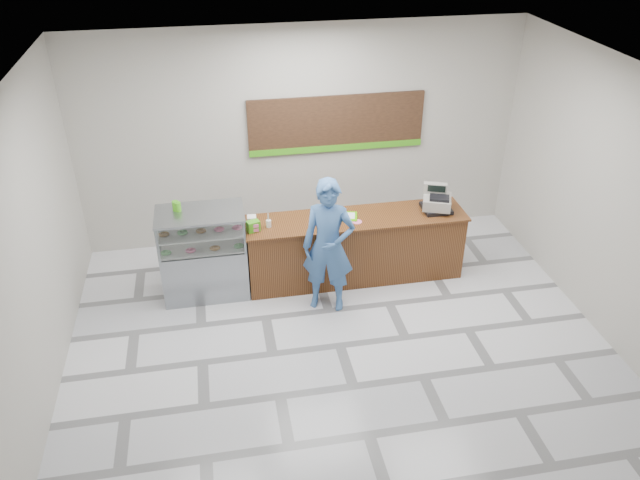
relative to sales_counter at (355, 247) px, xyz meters
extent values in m
plane|color=silver|center=(-0.55, -1.55, -0.52)|extent=(7.00, 7.00, 0.00)
plane|color=#B4B0A6|center=(-0.55, 1.45, 1.23)|extent=(7.00, 0.00, 7.00)
plane|color=silver|center=(-0.55, -1.55, 2.98)|extent=(7.00, 7.00, 0.00)
cube|color=brown|center=(0.00, 0.00, -0.02)|extent=(3.20, 0.70, 1.00)
cube|color=brown|center=(0.00, 0.00, 0.50)|extent=(3.26, 0.76, 0.03)
cube|color=gray|center=(-2.22, 0.00, -0.12)|extent=(1.20, 0.70, 0.80)
cube|color=white|center=(-2.22, 0.00, 0.53)|extent=(1.20, 0.70, 0.50)
cube|color=gray|center=(-2.22, 0.00, 0.80)|extent=(1.22, 0.72, 0.03)
cube|color=silver|center=(-2.22, 0.00, 0.30)|extent=(1.14, 0.64, 0.02)
cube|color=silver|center=(-2.22, 0.00, 0.54)|extent=(1.14, 0.64, 0.02)
torus|color=#6DC970|center=(-2.72, -0.10, 0.34)|extent=(0.15, 0.15, 0.05)
torus|color=pink|center=(-2.39, -0.10, 0.34)|extent=(0.15, 0.15, 0.05)
torus|color=#A36E35|center=(-2.05, -0.10, 0.34)|extent=(0.15, 0.15, 0.05)
torus|color=#6DC970|center=(-1.72, -0.10, 0.34)|extent=(0.15, 0.15, 0.05)
torus|color=#A36E35|center=(-2.72, 0.05, 0.58)|extent=(0.15, 0.15, 0.05)
torus|color=#6DC970|center=(-2.47, 0.05, 0.58)|extent=(0.15, 0.15, 0.05)
torus|color=#A36E35|center=(-2.22, 0.05, 0.58)|extent=(0.15, 0.15, 0.05)
torus|color=pink|center=(-1.97, 0.05, 0.58)|extent=(0.15, 0.15, 0.05)
torus|color=pink|center=(-1.72, 0.05, 0.58)|extent=(0.15, 0.15, 0.05)
cube|color=black|center=(0.00, 1.41, 1.43)|extent=(2.80, 0.05, 0.90)
cube|color=#41A317|center=(0.00, 1.38, 1.03)|extent=(2.80, 0.02, 0.10)
cube|color=black|center=(1.23, 0.00, 0.54)|extent=(0.40, 0.40, 0.06)
cube|color=gray|center=(1.23, 0.00, 0.65)|extent=(0.52, 0.54, 0.16)
cube|color=black|center=(1.23, -0.08, 0.75)|extent=(0.33, 0.29, 0.04)
cube|color=gray|center=(1.23, 0.12, 0.81)|extent=(0.35, 0.21, 0.16)
cube|color=black|center=(1.23, 0.07, 0.83)|extent=(0.25, 0.11, 0.10)
cube|color=black|center=(1.20, 0.06, 0.54)|extent=(0.12, 0.19, 0.04)
cube|color=#4ACB00|center=(-0.17, 0.05, 0.52)|extent=(0.43, 0.36, 0.02)
cube|color=white|center=(-0.14, 0.05, 0.53)|extent=(0.31, 0.25, 0.00)
cube|color=white|center=(-1.50, 0.11, 0.57)|extent=(0.14, 0.14, 0.11)
cylinder|color=silver|center=(-1.28, -0.05, 0.57)|extent=(0.07, 0.07, 0.11)
cube|color=#41A317|center=(-1.50, -0.12, 0.59)|extent=(0.20, 0.17, 0.15)
cylinder|color=pink|center=(-0.01, -0.13, 0.52)|extent=(0.15, 0.15, 0.00)
cylinder|color=#41A317|center=(-2.50, 0.10, 0.88)|extent=(0.08, 0.08, 0.13)
cylinder|color=#41A317|center=(-2.53, 0.12, 0.88)|extent=(0.09, 0.09, 0.14)
imported|color=#3A65A0|center=(-0.53, -0.64, 0.46)|extent=(0.83, 0.67, 1.96)
camera|label=1|loc=(-1.96, -7.71, 4.88)|focal=35.00mm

